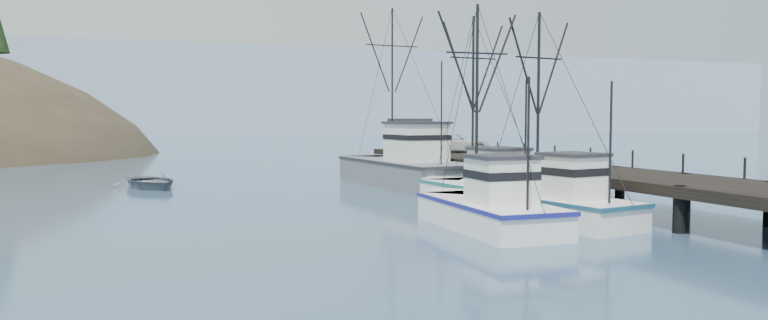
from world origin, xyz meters
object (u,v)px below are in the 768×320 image
trawler_mid (485,209)px  pickup_truck (457,143)px  work_vessel (402,168)px  pier_shed (410,134)px  motorboat (151,188)px  trawler_far (482,192)px  pier (534,167)px  trawler_near (551,204)px

trawler_mid → pickup_truck: bearing=65.9°
work_vessel → pier_shed: 11.10m
pier_shed → motorboat: 22.73m
trawler_mid → trawler_far: (3.44, 6.52, 0.00)m
pier → trawler_far: bearing=-144.7°
pier → work_vessel: (-5.83, 8.20, -0.46)m
pier → trawler_far: (-6.16, -4.36, -0.87)m
pier → work_vessel: 10.07m
trawler_far → trawler_mid: bearing=-117.9°
trawler_near → trawler_far: trawler_far is taller
trawler_mid → trawler_far: trawler_far is taller
work_vessel → trawler_far: bearing=-91.5°
trawler_mid → pier_shed: trawler_mid is taller
trawler_far → work_vessel: (0.34, 12.57, 0.41)m
trawler_near → pier: bearing=60.5°
pier → pickup_truck: size_ratio=7.90×
motorboat → trawler_mid: bearing=-76.8°
trawler_far → motorboat: size_ratio=1.82×
pier_shed → pickup_truck: size_ratio=0.57×
trawler_near → pickup_truck: trawler_near is taller
pier → motorboat: (-22.89, 12.52, -1.69)m
work_vessel → motorboat: bearing=165.8°
pier → pier_shed: bearing=93.5°
pier → pier_shed: 18.12m
pier → trawler_near: trawler_near is taller
trawler_mid → pier: bearing=48.6°
trawler_near → trawler_mid: 3.71m
pickup_truck → pier_shed: bearing=39.8°
work_vessel → trawler_near: bearing=-90.3°
trawler_far → pier_shed: trawler_far is taller
trawler_far → motorboat: 23.78m
work_vessel → motorboat: work_vessel is taller
pickup_truck → trawler_near: bearing=172.3°
trawler_near → work_vessel: 18.66m
trawler_near → motorboat: 28.58m
trawler_near → trawler_mid: trawler_mid is taller
pier_shed → work_vessel: bearing=-115.8°
trawler_far → pier_shed: size_ratio=3.39×
motorboat → trawler_near: bearing=-69.9°
trawler_near → trawler_far: bearing=92.3°
trawler_mid → pier_shed: (8.52, 28.88, 2.60)m
trawler_mid → motorboat: bearing=119.6°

